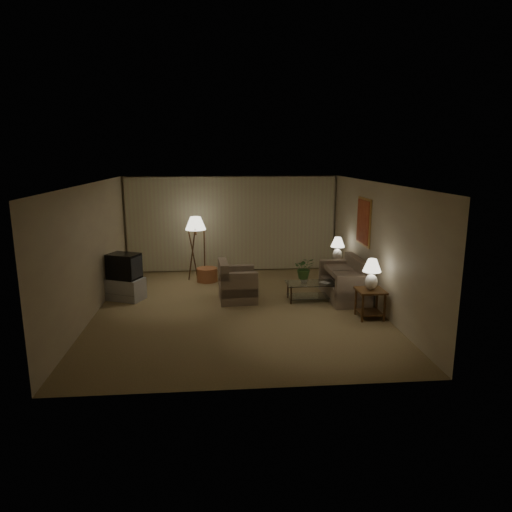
{
  "coord_description": "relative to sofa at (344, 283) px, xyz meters",
  "views": [
    {
      "loc": [
        -0.44,
        -9.42,
        3.25
      ],
      "look_at": [
        0.45,
        0.6,
        1.03
      ],
      "focal_mm": 32.0,
      "sensor_mm": 36.0,
      "label": 1
    }
  ],
  "objects": [
    {
      "name": "sofa",
      "position": [
        0.0,
        0.0,
        0.0
      ],
      "size": [
        1.67,
        0.87,
        0.73
      ],
      "rotation": [
        0.0,
        0.0,
        -1.56
      ],
      "color": "gray",
      "rests_on": "ground"
    },
    {
      "name": "room_shell",
      "position": [
        -2.48,
        0.97,
        1.38
      ],
      "size": [
        6.04,
        7.02,
        2.72
      ],
      "color": "beige",
      "rests_on": "ground"
    },
    {
      "name": "coffee_table",
      "position": [
        -0.82,
        -0.1,
        -0.09
      ],
      "size": [
        1.1,
        0.6,
        0.41
      ],
      "color": "silver",
      "rests_on": "ground"
    },
    {
      "name": "table_lamp_far",
      "position": [
        0.15,
        1.25,
        0.6
      ],
      "size": [
        0.36,
        0.36,
        0.62
      ],
      "color": "white",
      "rests_on": "side_table_far"
    },
    {
      "name": "tv_cabinet",
      "position": [
        -5.05,
        0.35,
        -0.12
      ],
      "size": [
        1.2,
        1.12,
        0.5
      ],
      "primitive_type": "cube",
      "rotation": [
        0.0,
        0.0,
        -0.42
      ],
      "color": "#AEAEB0",
      "rests_on": "ground"
    },
    {
      "name": "flowers",
      "position": [
        -0.97,
        -0.1,
        0.46
      ],
      "size": [
        0.48,
        0.43,
        0.49
      ],
      "primitive_type": "imported",
      "rotation": [
        0.0,
        0.0,
        -0.1
      ],
      "color": "#416E30",
      "rests_on": "vase"
    },
    {
      "name": "crt_tv",
      "position": [
        -5.05,
        0.35,
        0.42
      ],
      "size": [
        1.03,
        0.98,
        0.58
      ],
      "primitive_type": "cube",
      "rotation": [
        0.0,
        0.0,
        -0.42
      ],
      "color": "black",
      "rests_on": "tv_cabinet"
    },
    {
      "name": "side_table_near",
      "position": [
        0.15,
        -1.35,
        0.05
      ],
      "size": [
        0.55,
        0.55,
        0.6
      ],
      "color": "#38200F",
      "rests_on": "ground"
    },
    {
      "name": "vase",
      "position": [
        -0.97,
        -0.1,
        0.13
      ],
      "size": [
        0.17,
        0.17,
        0.17
      ],
      "primitive_type": "imported",
      "rotation": [
        0.0,
        0.0,
        0.07
      ],
      "color": "white",
      "rests_on": "coffee_table"
    },
    {
      "name": "armchair",
      "position": [
        -2.47,
        0.04,
        -0.0
      ],
      "size": [
        0.96,
        0.92,
        0.73
      ],
      "rotation": [
        0.0,
        0.0,
        1.62
      ],
      "color": "gray",
      "rests_on": "ground"
    },
    {
      "name": "ottoman",
      "position": [
        -3.2,
        1.74,
        -0.19
      ],
      "size": [
        0.63,
        0.63,
        0.36
      ],
      "primitive_type": "cylinder",
      "rotation": [
        0.0,
        0.0,
        -0.18
      ],
      "color": "#A15736",
      "rests_on": "ground"
    },
    {
      "name": "floor_lamp",
      "position": [
        -3.48,
        2.04,
        0.51
      ],
      "size": [
        0.54,
        0.54,
        1.68
      ],
      "color": "#38200F",
      "rests_on": "ground"
    },
    {
      "name": "book",
      "position": [
        -0.57,
        -0.2,
        0.06
      ],
      "size": [
        0.27,
        0.29,
        0.02
      ],
      "primitive_type": "imported",
      "rotation": [
        0.0,
        0.0,
        0.59
      ],
      "color": "olive",
      "rests_on": "coffee_table"
    },
    {
      "name": "side_table_far",
      "position": [
        0.15,
        1.25,
        0.03
      ],
      "size": [
        0.47,
        0.4,
        0.6
      ],
      "color": "#38200F",
      "rests_on": "ground"
    },
    {
      "name": "table_lamp_near",
      "position": [
        0.15,
        -1.35,
        0.61
      ],
      "size": [
        0.37,
        0.37,
        0.64
      ],
      "color": "white",
      "rests_on": "side_table_near"
    },
    {
      "name": "ground",
      "position": [
        -2.5,
        -0.54,
        -0.37
      ],
      "size": [
        7.0,
        7.0,
        0.0
      ],
      "primitive_type": "plane",
      "color": "tan",
      "rests_on": "ground"
    }
  ]
}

